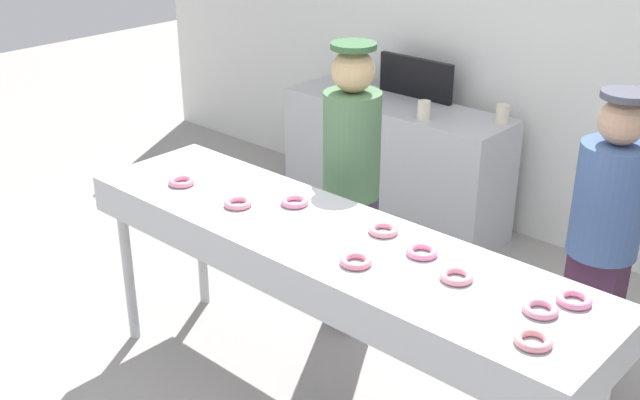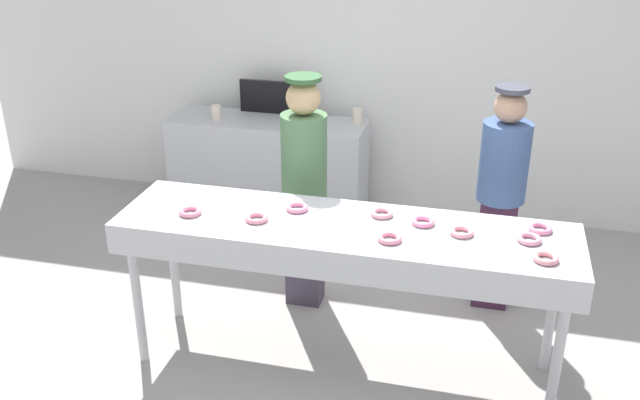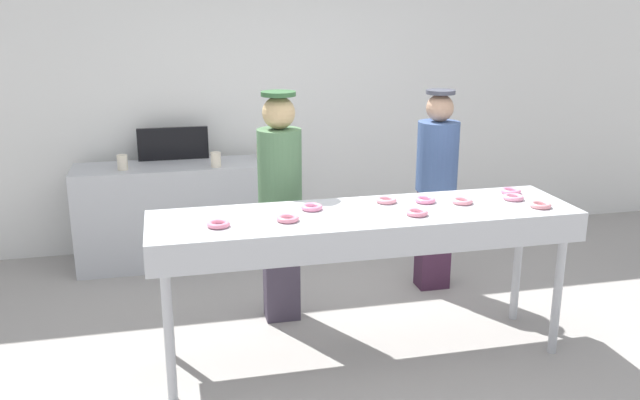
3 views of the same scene
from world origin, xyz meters
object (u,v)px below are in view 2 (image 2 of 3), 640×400
at_px(strawberry_donut_2, 546,258).
at_px(worker_assistant, 501,190).
at_px(strawberry_donut_0, 390,238).
at_px(prep_counter, 268,168).
at_px(paper_cup_0, 216,113).
at_px(strawberry_donut_3, 382,213).
at_px(worker_baker, 304,183).
at_px(menu_display, 274,97).
at_px(strawberry_donut_9, 540,229).
at_px(paper_cup_2, 358,116).
at_px(paper_cup_1, 300,122).
at_px(strawberry_donut_4, 529,239).
at_px(fryer_conveyor, 344,239).
at_px(strawberry_donut_1, 257,218).
at_px(strawberry_donut_7, 423,222).
at_px(strawberry_donut_5, 190,212).
at_px(strawberry_donut_6, 462,232).
at_px(strawberry_donut_8, 297,208).

distance_m(strawberry_donut_2, worker_assistant, 1.12).
height_order(strawberry_donut_0, prep_counter, strawberry_donut_0).
bearing_deg(paper_cup_0, strawberry_donut_3, -45.17).
relative_size(worker_baker, menu_display, 2.69).
bearing_deg(strawberry_donut_9, paper_cup_2, 126.51).
height_order(strawberry_donut_0, strawberry_donut_3, same).
distance_m(strawberry_donut_9, paper_cup_1, 2.43).
xyz_separation_m(strawberry_donut_3, paper_cup_1, (-0.94, 1.64, -0.04)).
xyz_separation_m(strawberry_donut_4, menu_display, (-2.09, 2.13, 0.04)).
relative_size(strawberry_donut_0, worker_assistant, 0.08).
bearing_deg(menu_display, fryer_conveyor, -63.28).
xyz_separation_m(worker_assistant, menu_display, (-1.95, 1.23, 0.14)).
relative_size(strawberry_donut_1, paper_cup_1, 1.07).
distance_m(strawberry_donut_0, worker_assistant, 1.22).
bearing_deg(paper_cup_0, menu_display, 35.51).
bearing_deg(strawberry_donut_0, paper_cup_0, 131.74).
xyz_separation_m(strawberry_donut_4, strawberry_donut_7, (-0.57, 0.07, 0.00)).
height_order(strawberry_donut_2, prep_counter, strawberry_donut_2).
distance_m(strawberry_donut_3, strawberry_donut_5, 1.11).
distance_m(fryer_conveyor, strawberry_donut_7, 0.46).
xyz_separation_m(strawberry_donut_4, prep_counter, (-2.09, 1.92, -0.54)).
distance_m(strawberry_donut_5, menu_display, 2.26).
xyz_separation_m(worker_assistant, paper_cup_2, (-1.19, 1.13, 0.06)).
bearing_deg(fryer_conveyor, strawberry_donut_3, 40.78).
relative_size(strawberry_donut_7, worker_baker, 0.08).
bearing_deg(paper_cup_2, strawberry_donut_7, -68.74).
xyz_separation_m(strawberry_donut_0, worker_baker, (-0.69, 0.79, -0.08)).
bearing_deg(strawberry_donut_6, menu_display, 129.18).
height_order(strawberry_donut_4, prep_counter, strawberry_donut_4).
xyz_separation_m(strawberry_donut_1, worker_baker, (0.08, 0.73, -0.08)).
distance_m(prep_counter, paper_cup_0, 0.66).
relative_size(fryer_conveyor, prep_counter, 1.55).
xyz_separation_m(strawberry_donut_1, paper_cup_2, (0.16, 2.14, -0.04)).
relative_size(strawberry_donut_1, strawberry_donut_6, 1.00).
distance_m(strawberry_donut_4, paper_cup_0, 3.11).
bearing_deg(paper_cup_1, strawberry_donut_1, -82.06).
height_order(strawberry_donut_1, strawberry_donut_7, same).
height_order(strawberry_donut_8, paper_cup_2, paper_cup_2).
relative_size(strawberry_donut_9, menu_display, 0.22).
bearing_deg(paper_cup_1, strawberry_donut_5, -94.23).
distance_m(strawberry_donut_3, paper_cup_0, 2.40).
relative_size(strawberry_donut_0, strawberry_donut_5, 1.00).
xyz_separation_m(fryer_conveyor, strawberry_donut_4, (1.00, 0.04, 0.11)).
xyz_separation_m(strawberry_donut_4, strawberry_donut_5, (-1.90, -0.12, 0.00)).
distance_m(strawberry_donut_2, worker_baker, 1.70).
relative_size(strawberry_donut_1, worker_baker, 0.08).
bearing_deg(strawberry_donut_3, worker_baker, 140.39).
bearing_deg(prep_counter, fryer_conveyor, -60.86).
relative_size(strawberry_donut_0, strawberry_donut_4, 1.00).
xyz_separation_m(strawberry_donut_0, strawberry_donut_7, (0.15, 0.25, 0.00)).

